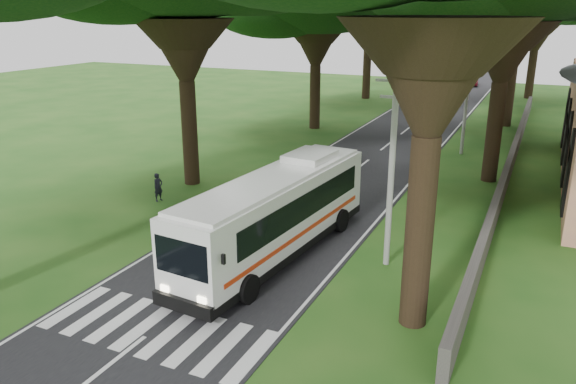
{
  "coord_description": "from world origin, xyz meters",
  "views": [
    {
      "loc": [
        10.64,
        -14.62,
        9.97
      ],
      "look_at": [
        0.72,
        6.77,
        2.2
      ],
      "focal_mm": 35.0,
      "sensor_mm": 36.0,
      "label": 1
    }
  ],
  "objects_px": {
    "pole_mid": "(467,95)",
    "distant_car_c": "(471,80)",
    "coach_bus": "(277,213)",
    "pole_far": "(496,68)",
    "pole_near": "(392,165)",
    "distant_car_b": "(420,95)",
    "pedestrian": "(158,187)"
  },
  "relations": [
    {
      "from": "pole_mid",
      "to": "pole_far",
      "type": "distance_m",
      "value": 20.0
    },
    {
      "from": "coach_bus",
      "to": "distant_car_b",
      "type": "height_order",
      "value": "coach_bus"
    },
    {
      "from": "pole_near",
      "to": "distant_car_b",
      "type": "distance_m",
      "value": 43.34
    },
    {
      "from": "coach_bus",
      "to": "distant_car_c",
      "type": "xyz_separation_m",
      "value": [
        -0.08,
        59.64,
        -1.22
      ]
    },
    {
      "from": "pole_mid",
      "to": "distant_car_c",
      "type": "xyz_separation_m",
      "value": [
        -4.53,
        38.59,
        -3.5
      ]
    },
    {
      "from": "pole_near",
      "to": "pedestrian",
      "type": "height_order",
      "value": "pole_near"
    },
    {
      "from": "pole_mid",
      "to": "coach_bus",
      "type": "distance_m",
      "value": 21.64
    },
    {
      "from": "coach_bus",
      "to": "pole_mid",
      "type": "bearing_deg",
      "value": 83.3
    },
    {
      "from": "pole_far",
      "to": "coach_bus",
      "type": "bearing_deg",
      "value": -96.19
    },
    {
      "from": "pole_far",
      "to": "distant_car_c",
      "type": "height_order",
      "value": "pole_far"
    },
    {
      "from": "pole_near",
      "to": "distant_car_b",
      "type": "relative_size",
      "value": 2.11
    },
    {
      "from": "pole_mid",
      "to": "coach_bus",
      "type": "height_order",
      "value": "pole_mid"
    },
    {
      "from": "pole_far",
      "to": "coach_bus",
      "type": "xyz_separation_m",
      "value": [
        -4.45,
        -41.05,
        -2.29
      ]
    },
    {
      "from": "pole_far",
      "to": "pedestrian",
      "type": "relative_size",
      "value": 5.18
    },
    {
      "from": "pole_near",
      "to": "pole_far",
      "type": "bearing_deg",
      "value": 90.0
    },
    {
      "from": "pole_far",
      "to": "distant_car_c",
      "type": "xyz_separation_m",
      "value": [
        -4.53,
        18.59,
        -3.5
      ]
    },
    {
      "from": "coach_bus",
      "to": "pedestrian",
      "type": "bearing_deg",
      "value": 163.26
    },
    {
      "from": "pole_far",
      "to": "pedestrian",
      "type": "distance_m",
      "value": 39.92
    },
    {
      "from": "pole_mid",
      "to": "pedestrian",
      "type": "bearing_deg",
      "value": -127.25
    },
    {
      "from": "pedestrian",
      "to": "pole_mid",
      "type": "bearing_deg",
      "value": -24.36
    },
    {
      "from": "pole_near",
      "to": "distant_car_c",
      "type": "distance_m",
      "value": 58.87
    },
    {
      "from": "pole_far",
      "to": "distant_car_c",
      "type": "bearing_deg",
      "value": 103.71
    },
    {
      "from": "pole_far",
      "to": "distant_car_b",
      "type": "distance_m",
      "value": 8.98
    },
    {
      "from": "pole_near",
      "to": "distant_car_c",
      "type": "relative_size",
      "value": 1.8
    },
    {
      "from": "pole_mid",
      "to": "pole_far",
      "type": "xyz_separation_m",
      "value": [
        0.0,
        20.0,
        0.0
      ]
    },
    {
      "from": "distant_car_c",
      "to": "pedestrian",
      "type": "xyz_separation_m",
      "value": [
        -8.76,
        -56.07,
        0.1
      ]
    },
    {
      "from": "coach_bus",
      "to": "pole_near",
      "type": "bearing_deg",
      "value": 18.52
    },
    {
      "from": "pole_near",
      "to": "coach_bus",
      "type": "bearing_deg",
      "value": -166.72
    },
    {
      "from": "coach_bus",
      "to": "distant_car_c",
      "type": "bearing_deg",
      "value": 95.32
    },
    {
      "from": "pole_near",
      "to": "pole_far",
      "type": "relative_size",
      "value": 1.0
    },
    {
      "from": "pole_near",
      "to": "pole_mid",
      "type": "relative_size",
      "value": 1.0
    },
    {
      "from": "pole_mid",
      "to": "pole_far",
      "type": "relative_size",
      "value": 1.0
    }
  ]
}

